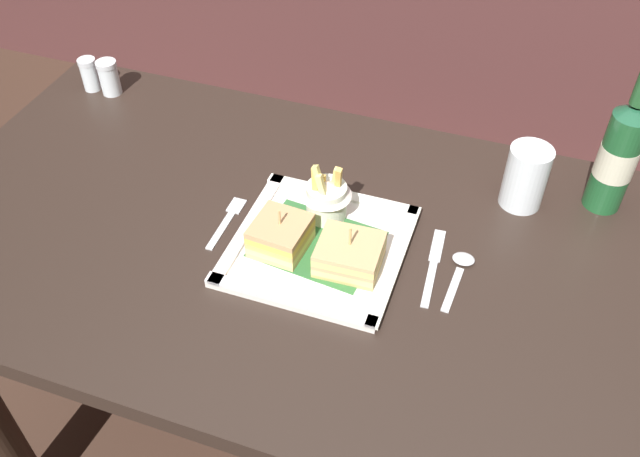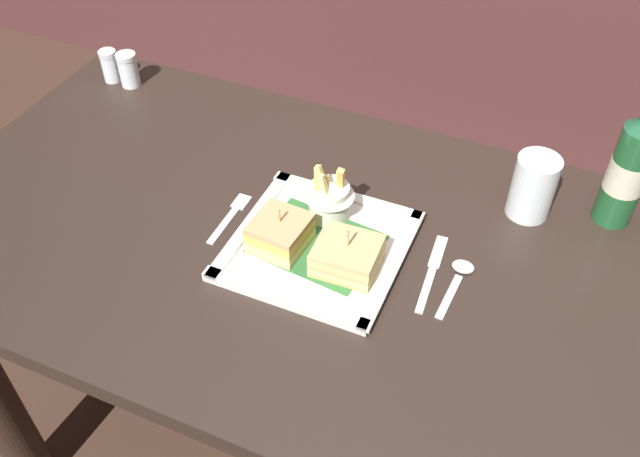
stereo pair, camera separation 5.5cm
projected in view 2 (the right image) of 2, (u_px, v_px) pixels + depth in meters
name	position (u px, v px, depth m)	size (l,w,h in m)	color
dining_table	(320.00, 309.00, 1.22)	(1.37, 0.73, 0.75)	black
square_plate	(320.00, 246.00, 1.09)	(0.27, 0.27, 0.02)	white
sandwich_half_left	(280.00, 234.00, 1.07)	(0.09, 0.09, 0.08)	tan
sandwich_half_right	(347.00, 256.00, 1.04)	(0.10, 0.09, 0.08)	tan
fries_cup	(329.00, 196.00, 1.10)	(0.08, 0.08, 0.11)	silver
beer_bottle	(630.00, 167.00, 1.07)	(0.06, 0.06, 0.28)	#1D552A
water_glass	(532.00, 190.00, 1.12)	(0.07, 0.07, 0.11)	silver
fork	(231.00, 215.00, 1.15)	(0.02, 0.13, 0.00)	silver
knife	(432.00, 269.00, 1.06)	(0.03, 0.17, 0.00)	silver
spoon	(460.00, 274.00, 1.05)	(0.03, 0.12, 0.01)	silver
salt_shaker	(110.00, 68.00, 1.43)	(0.04, 0.04, 0.07)	silver
pepper_shaker	(129.00, 72.00, 1.41)	(0.04, 0.04, 0.07)	silver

